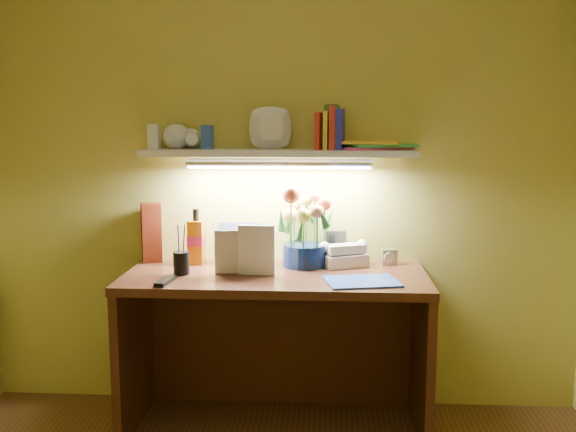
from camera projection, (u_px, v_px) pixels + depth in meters
The scene contains 13 objects.
desk at pixel (276, 351), 3.02m from camera, with size 1.40×0.60×0.75m, color #3E1F11.
flower_bouquet at pixel (305, 228), 3.10m from camera, with size 0.24×0.24×0.38m, color #08163A, non-canonical shape.
telephone at pixel (343, 253), 3.12m from camera, with size 0.21×0.16×0.13m, color beige, non-canonical shape.
desk_clock at pixel (389, 257), 3.15m from camera, with size 0.08×0.04×0.08m, color #B0B1B5.
whisky_bottle at pixel (196, 236), 3.15m from camera, with size 0.07×0.07×0.27m, color #A65104, non-canonical shape.
whisky_box at pixel (151, 233), 3.21m from camera, with size 0.09×0.09×0.29m, color #551808.
pen_cup at pixel (181, 255), 2.94m from camera, with size 0.07×0.07×0.18m, color black.
art_card at pixel (240, 243), 3.14m from camera, with size 0.21×0.04×0.21m, color silver, non-canonical shape.
tv_remote at pixel (165, 281), 2.79m from camera, with size 0.05×0.16×0.02m, color black.
blue_folder at pixel (362, 281), 2.81m from camera, with size 0.31×0.23×0.01m, color blue.
desk_book_a at pixel (215, 252), 2.95m from camera, with size 0.15×0.02×0.21m, color beige.
desk_book_b at pixel (238, 250), 2.94m from camera, with size 0.17×0.02×0.23m, color white.
wall_shelf at pixel (285, 145), 3.06m from camera, with size 1.31×0.34×0.24m.
Camera 1 is at (0.24, -1.68, 1.45)m, focal length 40.00 mm.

